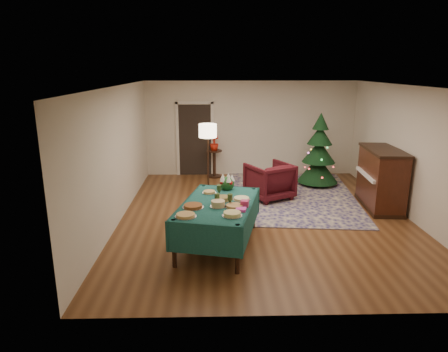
{
  "coord_description": "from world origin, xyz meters",
  "views": [
    {
      "loc": [
        -1.06,
        -7.91,
        3.05
      ],
      "look_at": [
        -0.86,
        -0.43,
        1.01
      ],
      "focal_mm": 32.0,
      "sensor_mm": 36.0,
      "label": 1
    }
  ],
  "objects_px": {
    "buffet_table": "(218,211)",
    "gift_box": "(245,203)",
    "potted_plant": "(214,146)",
    "christmas_tree": "(319,153)",
    "armchair": "(269,179)",
    "floor_lamp": "(208,135)",
    "side_table": "(214,164)",
    "piano": "(381,179)"
  },
  "relations": [
    {
      "from": "gift_box",
      "to": "armchair",
      "type": "bearing_deg",
      "value": 73.88
    },
    {
      "from": "armchair",
      "to": "floor_lamp",
      "type": "xyz_separation_m",
      "value": [
        -1.46,
        0.33,
        1.01
      ]
    },
    {
      "from": "floor_lamp",
      "to": "potted_plant",
      "type": "height_order",
      "value": "floor_lamp"
    },
    {
      "from": "buffet_table",
      "to": "armchair",
      "type": "relative_size",
      "value": 2.36
    },
    {
      "from": "christmas_tree",
      "to": "potted_plant",
      "type": "bearing_deg",
      "value": 162.56
    },
    {
      "from": "armchair",
      "to": "floor_lamp",
      "type": "bearing_deg",
      "value": -40.32
    },
    {
      "from": "armchair",
      "to": "gift_box",
      "type": "bearing_deg",
      "value": 46.29
    },
    {
      "from": "floor_lamp",
      "to": "christmas_tree",
      "type": "bearing_deg",
      "value": 15.22
    },
    {
      "from": "gift_box",
      "to": "piano",
      "type": "relative_size",
      "value": 0.08
    },
    {
      "from": "armchair",
      "to": "potted_plant",
      "type": "relative_size",
      "value": 2.18
    },
    {
      "from": "gift_box",
      "to": "christmas_tree",
      "type": "height_order",
      "value": "christmas_tree"
    },
    {
      "from": "gift_box",
      "to": "armchair",
      "type": "height_order",
      "value": "armchair"
    },
    {
      "from": "armchair",
      "to": "christmas_tree",
      "type": "xyz_separation_m",
      "value": [
        1.45,
        1.12,
        0.39
      ]
    },
    {
      "from": "potted_plant",
      "to": "christmas_tree",
      "type": "relative_size",
      "value": 0.23
    },
    {
      "from": "armchair",
      "to": "potted_plant",
      "type": "bearing_deg",
      "value": -84.22
    },
    {
      "from": "gift_box",
      "to": "christmas_tree",
      "type": "relative_size",
      "value": 0.07
    },
    {
      "from": "buffet_table",
      "to": "piano",
      "type": "height_order",
      "value": "piano"
    },
    {
      "from": "floor_lamp",
      "to": "side_table",
      "type": "relative_size",
      "value": 2.24
    },
    {
      "from": "buffet_table",
      "to": "christmas_tree",
      "type": "bearing_deg",
      "value": 54.0
    },
    {
      "from": "armchair",
      "to": "potted_plant",
      "type": "xyz_separation_m",
      "value": [
        -1.31,
        1.99,
        0.43
      ]
    },
    {
      "from": "buffet_table",
      "to": "floor_lamp",
      "type": "relative_size",
      "value": 1.29
    },
    {
      "from": "side_table",
      "to": "potted_plant",
      "type": "distance_m",
      "value": 0.53
    },
    {
      "from": "buffet_table",
      "to": "gift_box",
      "type": "xyz_separation_m",
      "value": [
        0.44,
        -0.21,
        0.21
      ]
    },
    {
      "from": "side_table",
      "to": "floor_lamp",
      "type": "bearing_deg",
      "value": -95.24
    },
    {
      "from": "floor_lamp",
      "to": "christmas_tree",
      "type": "distance_m",
      "value": 3.08
    },
    {
      "from": "potted_plant",
      "to": "piano",
      "type": "bearing_deg",
      "value": -35.85
    },
    {
      "from": "piano",
      "to": "gift_box",
      "type": "bearing_deg",
      "value": -146.37
    },
    {
      "from": "armchair",
      "to": "potted_plant",
      "type": "height_order",
      "value": "potted_plant"
    },
    {
      "from": "armchair",
      "to": "side_table",
      "type": "xyz_separation_m",
      "value": [
        -1.31,
        1.99,
        -0.1
      ]
    },
    {
      "from": "side_table",
      "to": "christmas_tree",
      "type": "bearing_deg",
      "value": -17.44
    },
    {
      "from": "buffet_table",
      "to": "gift_box",
      "type": "bearing_deg",
      "value": -25.61
    },
    {
      "from": "buffet_table",
      "to": "floor_lamp",
      "type": "xyz_separation_m",
      "value": [
        -0.21,
        2.93,
        0.85
      ]
    },
    {
      "from": "side_table",
      "to": "potted_plant",
      "type": "relative_size",
      "value": 1.78
    },
    {
      "from": "side_table",
      "to": "gift_box",
      "type": "bearing_deg",
      "value": -84.07
    },
    {
      "from": "floor_lamp",
      "to": "piano",
      "type": "relative_size",
      "value": 1.1
    },
    {
      "from": "floor_lamp",
      "to": "potted_plant",
      "type": "relative_size",
      "value": 3.99
    },
    {
      "from": "floor_lamp",
      "to": "potted_plant",
      "type": "bearing_deg",
      "value": 84.76
    },
    {
      "from": "side_table",
      "to": "christmas_tree",
      "type": "xyz_separation_m",
      "value": [
        2.76,
        -0.87,
        0.49
      ]
    },
    {
      "from": "floor_lamp",
      "to": "side_table",
      "type": "height_order",
      "value": "floor_lamp"
    },
    {
      "from": "floor_lamp",
      "to": "piano",
      "type": "xyz_separation_m",
      "value": [
        3.85,
        -1.01,
        -0.84
      ]
    },
    {
      "from": "gift_box",
      "to": "potted_plant",
      "type": "height_order",
      "value": "potted_plant"
    },
    {
      "from": "buffet_table",
      "to": "gift_box",
      "type": "height_order",
      "value": "gift_box"
    }
  ]
}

